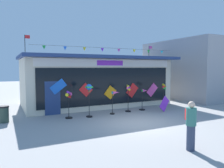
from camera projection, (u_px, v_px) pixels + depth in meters
ground_plane at (139, 123)px, 11.03m from camera, size 80.00×80.00×0.00m
kite_shop_building at (96, 80)px, 16.72m from camera, size 10.91×5.82×4.96m
wind_spinner_far_left at (69, 101)px, 11.97m from camera, size 0.44×0.39×1.55m
wind_spinner_left at (89, 91)px, 12.27m from camera, size 0.36×0.36×1.88m
wind_spinner_center_left at (115, 97)px, 13.15m from camera, size 0.66×0.29×1.40m
wind_spinner_center_right at (128, 95)px, 13.79m from camera, size 0.38×0.36×1.72m
wind_spinner_right at (144, 97)px, 14.40m from camera, size 0.60×0.38×1.40m
wind_spinner_far_right at (164, 92)px, 14.70m from camera, size 0.42×0.35×1.74m
person_near_camera at (191, 124)px, 7.35m from camera, size 0.41×0.48×1.68m
trash_bin at (4, 114)px, 11.14m from camera, size 0.52×0.52×0.86m
display_kite_on_ground at (164, 104)px, 13.93m from camera, size 1.00×0.29×1.00m
neighbour_building at (193, 70)px, 20.84m from camera, size 6.08×8.22×5.25m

